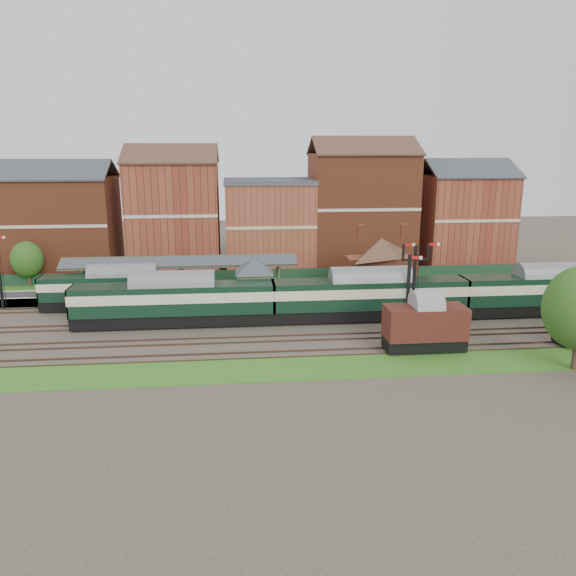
{
  "coord_description": "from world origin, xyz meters",
  "views": [
    {
      "loc": [
        -5.02,
        -52.98,
        17.02
      ],
      "look_at": [
        0.37,
        2.0,
        3.0
      ],
      "focal_mm": 35.0,
      "sensor_mm": 36.0,
      "label": 1
    }
  ],
  "objects": [
    {
      "name": "fence",
      "position": [
        0.0,
        18.0,
        0.75
      ],
      "size": [
        90.0,
        0.12,
        1.5
      ],
      "primitive_type": "cube",
      "color": "#193823",
      "rests_on": "ground"
    },
    {
      "name": "grass_back",
      "position": [
        0.0,
        16.0,
        0.03
      ],
      "size": [
        90.0,
        4.5,
        0.06
      ],
      "primitive_type": "cube",
      "color": "#2D6619",
      "rests_on": "ground"
    },
    {
      "name": "semaphore_bracket",
      "position": [
        12.04,
        -2.5,
        4.63
      ],
      "size": [
        3.6,
        0.25,
        8.18
      ],
      "color": "black",
      "rests_on": "ground"
    },
    {
      "name": "signal_box",
      "position": [
        -3.0,
        3.25,
        3.19
      ],
      "size": [
        5.4,
        5.4,
        6.0
      ],
      "color": "#5E6B4C",
      "rests_on": "ground"
    },
    {
      "name": "ground",
      "position": [
        0.0,
        0.0,
        0.0
      ],
      "size": [
        160.0,
        160.0,
        0.0
      ],
      "primitive_type": "plane",
      "color": "#473D33",
      "rests_on": "ground"
    },
    {
      "name": "brick_hut",
      "position": [
        5.0,
        3.25,
        1.2
      ],
      "size": [
        3.2,
        2.64,
        2.94
      ],
      "color": "maroon",
      "rests_on": "ground"
    },
    {
      "name": "goods_van_a",
      "position": [
        10.98,
        -9.0,
        2.32
      ],
      "size": [
        6.79,
        2.94,
        4.12
      ],
      "color": "black",
      "rests_on": "ground"
    },
    {
      "name": "grass_front",
      "position": [
        0.0,
        -12.0,
        0.03
      ],
      "size": [
        90.0,
        5.0,
        0.06
      ],
      "primitive_type": "cube",
      "color": "#2D6619",
      "rests_on": "ground"
    },
    {
      "name": "tree_back",
      "position": [
        -30.49,
        17.8,
        3.43
      ],
      "size": [
        3.89,
        3.89,
        5.68
      ],
      "color": "#382619",
      "rests_on": "ground"
    },
    {
      "name": "dmu_train",
      "position": [
        8.38,
        0.0,
        2.59
      ],
      "size": [
        57.93,
        3.04,
        4.45
      ],
      "color": "black",
      "rests_on": "ground"
    },
    {
      "name": "station_building",
      "position": [
        12.0,
        9.75,
        3.96
      ],
      "size": [
        8.1,
        8.1,
        5.9
      ],
      "color": "#964326",
      "rests_on": "platform"
    },
    {
      "name": "platform_railcar",
      "position": [
        -16.81,
        6.5,
        2.33
      ],
      "size": [
        17.27,
        2.72,
        3.98
      ],
      "color": "black",
      "rests_on": "ground"
    },
    {
      "name": "platform",
      "position": [
        -5.0,
        9.75,
        0.5
      ],
      "size": [
        55.0,
        3.4,
        1.0
      ],
      "primitive_type": "cube",
      "color": "#2D2D2D",
      "rests_on": "ground"
    },
    {
      "name": "semaphore_siding",
      "position": [
        10.02,
        -7.0,
        4.16
      ],
      "size": [
        1.23,
        0.25,
        8.0
      ],
      "color": "black",
      "rests_on": "ground"
    },
    {
      "name": "canopy",
      "position": [
        -11.0,
        9.75,
        4.58
      ],
      "size": [
        26.0,
        3.89,
        4.08
      ],
      "color": "#47492E",
      "rests_on": "platform"
    },
    {
      "name": "town_backdrop",
      "position": [
        -0.18,
        25.0,
        7.0
      ],
      "size": [
        69.0,
        10.0,
        16.0
      ],
      "color": "#964326",
      "rests_on": "ground"
    }
  ]
}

